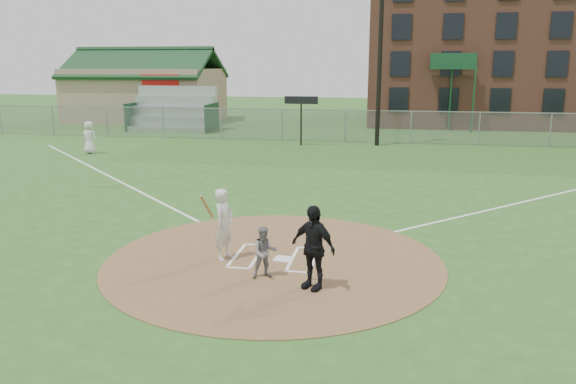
% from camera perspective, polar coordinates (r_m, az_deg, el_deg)
% --- Properties ---
extents(ground, '(140.00, 140.00, 0.00)m').
position_cam_1_polar(ground, '(14.12, -1.46, -6.94)').
color(ground, '#29591E').
rests_on(ground, ground).
extents(dirt_circle, '(8.40, 8.40, 0.02)m').
position_cam_1_polar(dirt_circle, '(14.11, -1.46, -6.90)').
color(dirt_circle, brown).
rests_on(dirt_circle, ground).
extents(home_plate, '(0.47, 0.47, 0.03)m').
position_cam_1_polar(home_plate, '(14.09, -0.53, -6.82)').
color(home_plate, silver).
rests_on(home_plate, dirt_circle).
extents(foul_line_first, '(17.04, 17.04, 0.01)m').
position_cam_1_polar(foul_line_first, '(23.37, 25.61, -0.21)').
color(foul_line_first, white).
rests_on(foul_line_first, ground).
extents(foul_line_third, '(17.04, 17.04, 0.01)m').
position_cam_1_polar(foul_line_third, '(25.38, -17.45, 1.42)').
color(foul_line_third, white).
rests_on(foul_line_third, ground).
extents(catcher, '(0.72, 0.65, 1.20)m').
position_cam_1_polar(catcher, '(12.78, -2.38, -6.14)').
color(catcher, slate).
rests_on(catcher, dirt_circle).
extents(umpire, '(1.18, 0.91, 1.86)m').
position_cam_1_polar(umpire, '(12.09, 2.55, -5.62)').
color(umpire, black).
rests_on(umpire, dirt_circle).
extents(ondeck_player, '(0.89, 0.60, 1.76)m').
position_cam_1_polar(ondeck_player, '(32.51, -19.52, 5.24)').
color(ondeck_player, silver).
rests_on(ondeck_player, ground).
extents(batters_boxes, '(2.08, 1.88, 0.01)m').
position_cam_1_polar(batters_boxes, '(14.25, -1.33, -6.64)').
color(batters_boxes, white).
rests_on(batters_boxes, dirt_circle).
extents(batter_at_plate, '(0.68, 1.07, 1.79)m').
position_cam_1_polar(batter_at_plate, '(13.99, -6.52, -3.25)').
color(batter_at_plate, silver).
rests_on(batter_at_plate, dirt_circle).
extents(outfield_fence, '(56.08, 0.08, 2.03)m').
position_cam_1_polar(outfield_fence, '(35.31, 5.83, 6.68)').
color(outfield_fence, slate).
rests_on(outfield_fence, ground).
extents(bleachers, '(6.08, 3.20, 3.20)m').
position_cam_1_polar(bleachers, '(42.35, -11.67, 8.28)').
color(bleachers, '#B7BABF').
rests_on(bleachers, ground).
extents(clubhouse, '(12.20, 8.71, 6.23)m').
position_cam_1_polar(clubhouse, '(50.50, -14.17, 9.77)').
color(clubhouse, tan).
rests_on(clubhouse, ground).
extents(brick_warehouse, '(30.00, 17.17, 15.00)m').
position_cam_1_polar(brick_warehouse, '(52.74, 25.72, 14.59)').
color(brick_warehouse, brown).
rests_on(brick_warehouse, ground).
extents(light_pole, '(1.20, 0.30, 12.22)m').
position_cam_1_polar(light_pole, '(34.06, 9.40, 15.78)').
color(light_pole, black).
rests_on(light_pole, ground).
extents(scoreboard_sign, '(2.00, 0.10, 2.93)m').
position_cam_1_polar(scoreboard_sign, '(33.69, 1.35, 8.78)').
color(scoreboard_sign, black).
rests_on(scoreboard_sign, ground).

